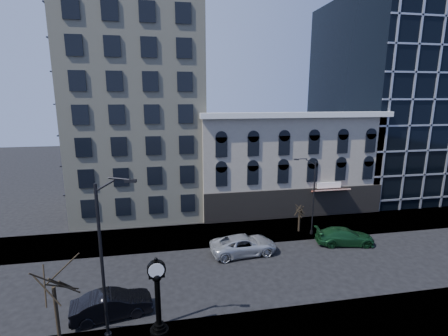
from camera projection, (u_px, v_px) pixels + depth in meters
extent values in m
plane|color=black|center=(209.00, 276.00, 26.07)|extent=(160.00, 160.00, 0.00)
cube|color=gray|center=(198.00, 235.00, 33.75)|extent=(160.00, 6.00, 0.12)
cube|color=#BBB596|center=(137.00, 56.00, 39.23)|extent=(15.00, 15.00, 38.00)
cube|color=#A29885|center=(282.00, 161.00, 42.32)|extent=(22.00, 10.00, 12.00)
cube|color=white|center=(301.00, 115.00, 36.01)|extent=(22.60, 0.80, 0.60)
cube|color=black|center=(296.00, 204.00, 38.36)|extent=(22.00, 0.30, 3.60)
cube|color=maroon|center=(331.00, 190.00, 38.21)|extent=(4.50, 1.18, 0.55)
cube|color=black|center=(398.00, 98.00, 49.01)|extent=(20.00, 20.00, 28.00)
cylinder|color=black|center=(159.00, 331.00, 19.56)|extent=(1.13, 1.13, 0.31)
cylinder|color=black|center=(159.00, 327.00, 19.51)|extent=(0.82, 0.82, 0.21)
cylinder|color=black|center=(159.00, 325.00, 19.47)|extent=(0.62, 0.62, 0.16)
cylinder|color=black|center=(158.00, 302.00, 19.14)|extent=(0.33, 0.33, 2.98)
sphere|color=black|center=(157.00, 277.00, 18.80)|extent=(0.58, 0.58, 0.58)
cube|color=black|center=(157.00, 276.00, 18.78)|extent=(0.94, 0.30, 0.26)
cylinder|color=black|center=(156.00, 269.00, 18.69)|extent=(1.09, 0.41, 1.07)
cylinder|color=white|center=(156.00, 271.00, 18.53)|extent=(0.90, 0.09, 0.90)
cylinder|color=white|center=(156.00, 268.00, 18.86)|extent=(0.90, 0.09, 0.90)
sphere|color=black|center=(156.00, 259.00, 18.56)|extent=(0.21, 0.21, 0.21)
cylinder|color=black|center=(102.00, 266.00, 18.06)|extent=(0.18, 0.18, 9.51)
cylinder|color=black|center=(108.00, 336.00, 19.02)|extent=(0.40, 0.40, 0.44)
cube|color=black|center=(134.00, 181.00, 16.96)|extent=(0.65, 0.37, 0.15)
cylinder|color=black|center=(314.00, 199.00, 33.08)|extent=(0.14, 0.14, 7.74)
cylinder|color=black|center=(311.00, 232.00, 33.86)|extent=(0.32, 0.32, 0.36)
cube|color=black|center=(298.00, 159.00, 32.56)|extent=(0.53, 0.37, 0.13)
cylinder|color=#2C2316|center=(58.00, 322.00, 17.53)|extent=(0.19, 0.19, 4.17)
cylinder|color=#2C2316|center=(299.00, 221.00, 34.42)|extent=(0.22, 0.22, 2.29)
imported|color=black|center=(112.00, 305.00, 21.16)|extent=(5.34, 2.67, 1.68)
imported|color=#A5A8AD|center=(244.00, 245.00, 29.73)|extent=(6.36, 3.37, 1.70)
imported|color=#143F1E|center=(345.00, 236.00, 31.69)|extent=(5.89, 3.23, 1.62)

